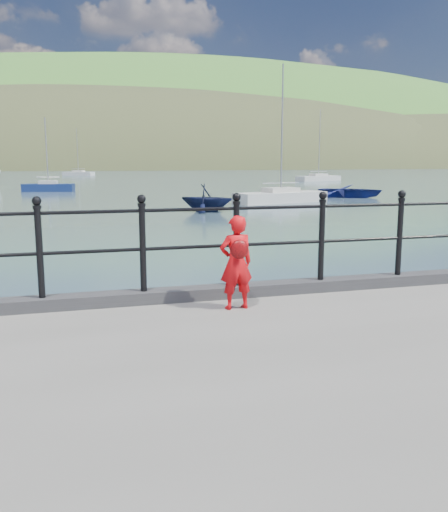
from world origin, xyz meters
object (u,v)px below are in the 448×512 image
object	(u,v)px
railing	(191,235)
sailboat_near	(281,198)
launch_navy	(206,198)
sailboat_deep	(78,174)
launch_blue	(350,191)
sailboat_far	(318,178)
sailboat_port	(49,188)
child	(236,262)

from	to	relation	value
railing	sailboat_near	distance (m)	29.73
railing	launch_navy	size ratio (longest dim) A/B	6.29
launch_navy	sailboat_deep	distance (m)	78.82
launch_blue	sailboat_far	size ratio (longest dim) A/B	0.48
sailboat_near	sailboat_port	distance (m)	23.64
child	launch_blue	xyz separation A→B (m)	(18.72, 31.22, -1.08)
sailboat_far	child	bearing A→B (deg)	-135.86
railing	sailboat_deep	xyz separation A→B (m)	(0.33, 100.67, -1.48)
railing	sailboat_far	size ratio (longest dim) A/B	1.83
launch_blue	sailboat_deep	xyz separation A→B (m)	(-18.82, 70.03, -0.15)
launch_navy	railing	bearing A→B (deg)	-160.56
railing	launch_blue	bearing A→B (deg)	58.01
railing	child	world-z (taller)	railing
launch_blue	sailboat_near	bearing A→B (deg)	155.76
railing	sailboat_port	xyz separation A→B (m)	(-3.26, 45.14, -1.48)
sailboat_near	sailboat_port	world-z (taller)	sailboat_near
railing	sailboat_port	size ratio (longest dim) A/B	2.69
launch_navy	sailboat_near	xyz separation A→B (m)	(6.36, 5.09, -0.42)
launch_navy	sailboat_port	distance (m)	24.78
child	sailboat_port	bearing A→B (deg)	-89.76
launch_blue	railing	bearing A→B (deg)	-172.65
sailboat_near	launch_blue	bearing A→B (deg)	9.90
sailboat_deep	sailboat_port	xyz separation A→B (m)	(-3.58, -55.54, -0.00)
railing	child	xyz separation A→B (m)	(0.42, -0.58, -0.26)
sailboat_port	sailboat_far	bearing A→B (deg)	38.36
child	sailboat_port	world-z (taller)	sailboat_port
child	sailboat_deep	world-z (taller)	sailboat_deep
sailboat_near	sailboat_deep	world-z (taller)	sailboat_near
child	sailboat_deep	distance (m)	101.26
railing	sailboat_far	xyz separation A→B (m)	(31.87, 62.73, -1.48)
child	launch_navy	world-z (taller)	child
sailboat_near	sailboat_port	size ratio (longest dim) A/B	1.35
child	sailboat_near	bearing A→B (deg)	-117.15
railing	launch_navy	world-z (taller)	railing
railing	launch_blue	world-z (taller)	railing
launch_blue	sailboat_near	size ratio (longest dim) A/B	0.52
launch_navy	child	bearing A→B (deg)	-159.19
sailboat_near	sailboat_far	bearing A→B (deg)	44.39
launch_navy	sailboat_near	bearing A→B (deg)	-17.38
launch_navy	sailboat_far	world-z (taller)	sailboat_far
launch_blue	launch_navy	world-z (taller)	launch_navy
sailboat_deep	sailboat_port	world-z (taller)	sailboat_deep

